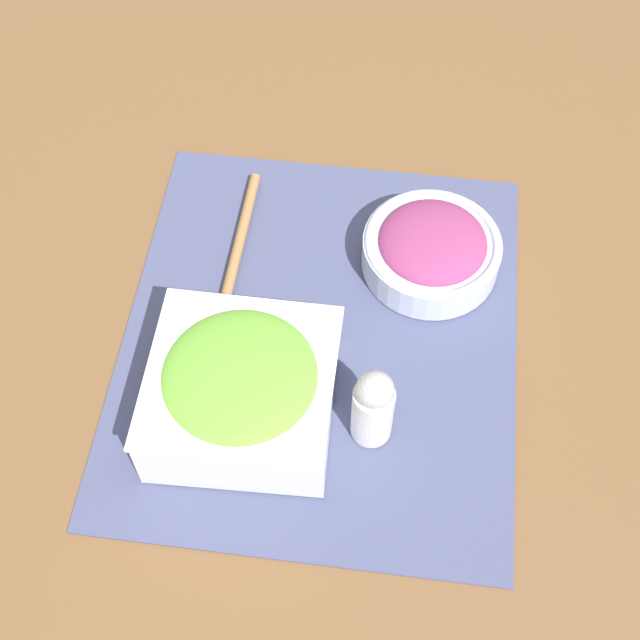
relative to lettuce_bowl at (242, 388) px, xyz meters
name	(u,v)px	position (x,y,z in m)	size (l,w,h in m)	color
ground_plane	(320,338)	(-0.09, 0.06, -0.05)	(3.00, 3.00, 0.00)	brown
placemat	(320,337)	(-0.09, 0.06, -0.04)	(0.48, 0.41, 0.00)	#474C70
lettuce_bowl	(242,388)	(0.00, 0.00, 0.00)	(0.18, 0.18, 0.08)	white
onion_bowl	(432,249)	(-0.20, 0.17, -0.01)	(0.15, 0.15, 0.06)	silver
wooden_spoon	(223,304)	(-0.11, -0.04, -0.03)	(0.25, 0.04, 0.02)	#9E7042
pepper_shaker	(373,406)	(0.01, 0.13, 0.01)	(0.04, 0.04, 0.10)	silver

